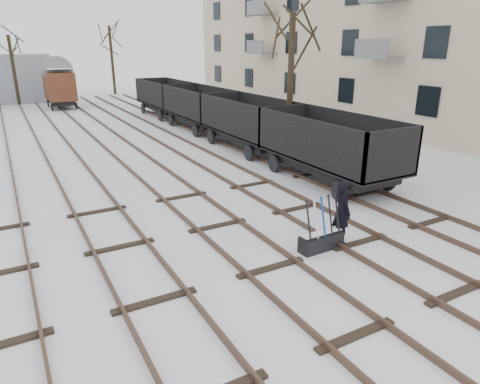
# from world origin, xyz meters

# --- Properties ---
(ground) EXTENTS (120.00, 120.00, 0.00)m
(ground) POSITION_xyz_m (0.00, 0.00, 0.00)
(ground) COLOR white
(ground) RESTS_ON ground
(tracks) EXTENTS (13.90, 52.00, 0.16)m
(tracks) POSITION_xyz_m (-0.00, 13.67, 0.07)
(tracks) COLOR black
(tracks) RESTS_ON ground
(apartment_block) EXTENTS (10.12, 45.00, 16.10)m
(apartment_block) POSITION_xyz_m (19.95, 14.00, 8.05)
(apartment_block) COLOR beige
(apartment_block) RESTS_ON ground
(shed_right) EXTENTS (7.00, 6.00, 4.50)m
(shed_right) POSITION_xyz_m (-4.00, 40.00, 2.25)
(shed_right) COLOR #8D959F
(shed_right) RESTS_ON ground
(ground_frame) EXTENTS (1.31, 0.46, 1.49)m
(ground_frame) POSITION_xyz_m (1.79, 0.24, 0.28)
(ground_frame) COLOR black
(ground_frame) RESTS_ON ground
(worker) EXTENTS (0.51, 0.72, 1.84)m
(worker) POSITION_xyz_m (2.54, 0.34, 0.92)
(worker) COLOR black
(worker) RESTS_ON ground
(freight_wagon_a) EXTENTS (2.63, 6.57, 2.68)m
(freight_wagon_a) POSITION_xyz_m (6.00, 5.04, 1.03)
(freight_wagon_a) COLOR black
(freight_wagon_a) RESTS_ON ground
(freight_wagon_b) EXTENTS (2.63, 6.57, 2.68)m
(freight_wagon_b) POSITION_xyz_m (6.00, 11.44, 1.03)
(freight_wagon_b) COLOR black
(freight_wagon_b) RESTS_ON ground
(freight_wagon_c) EXTENTS (2.63, 6.57, 2.68)m
(freight_wagon_c) POSITION_xyz_m (6.00, 17.84, 1.03)
(freight_wagon_c) COLOR black
(freight_wagon_c) RESTS_ON ground
(freight_wagon_d) EXTENTS (2.63, 6.57, 2.68)m
(freight_wagon_d) POSITION_xyz_m (6.00, 24.24, 1.03)
(freight_wagon_d) COLOR black
(freight_wagon_d) RESTS_ON ground
(box_van_wagon) EXTENTS (2.36, 4.45, 3.40)m
(box_van_wagon) POSITION_xyz_m (-0.50, 32.89, 1.98)
(box_van_wagon) COLOR black
(box_van_wagon) RESTS_ON ground
(tree_near) EXTENTS (0.30, 0.30, 6.70)m
(tree_near) POSITION_xyz_m (7.05, 9.30, 3.35)
(tree_near) COLOR black
(tree_near) RESTS_ON ground
(tree_far_left) EXTENTS (0.30, 0.30, 6.09)m
(tree_far_left) POSITION_xyz_m (-3.68, 37.04, 3.04)
(tree_far_left) COLOR black
(tree_far_left) RESTS_ON ground
(tree_far_right) EXTENTS (0.30, 0.30, 7.17)m
(tree_far_right) POSITION_xyz_m (6.21, 41.47, 3.58)
(tree_far_right) COLOR black
(tree_far_right) RESTS_ON ground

